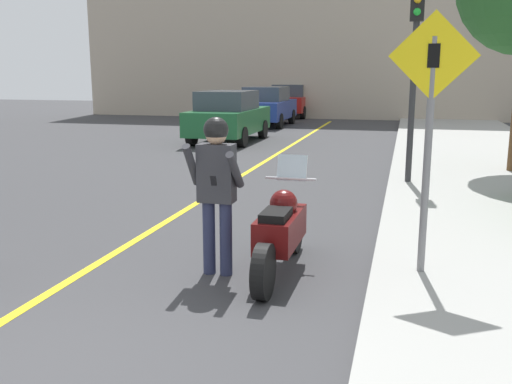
% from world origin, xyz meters
% --- Properties ---
extents(road_center_line, '(0.12, 36.00, 0.01)m').
position_xyz_m(road_center_line, '(-0.60, 6.00, 0.00)').
color(road_center_line, yellow).
rests_on(road_center_line, ground).
extents(building_backdrop, '(28.00, 1.20, 9.57)m').
position_xyz_m(building_backdrop, '(0.00, 26.00, 4.78)').
color(building_backdrop, '#B2A38E').
rests_on(building_backdrop, ground).
extents(motorcycle, '(0.62, 2.18, 1.27)m').
position_xyz_m(motorcycle, '(1.59, 2.92, 0.49)').
color(motorcycle, black).
rests_on(motorcycle, ground).
extents(person_biker, '(0.59, 0.48, 1.78)m').
position_xyz_m(person_biker, '(0.91, 2.69, 1.10)').
color(person_biker, '#282D4C').
rests_on(person_biker, ground).
extents(crossing_sign, '(0.91, 0.08, 2.76)m').
position_xyz_m(crossing_sign, '(3.13, 3.08, 1.77)').
color(crossing_sign, slate).
rests_on(crossing_sign, sidewalk_curb).
extents(traffic_light, '(0.26, 0.30, 3.86)m').
position_xyz_m(traffic_light, '(2.98, 8.52, 2.79)').
color(traffic_light, '#2D2D30').
rests_on(traffic_light, sidewalk_curb).
extents(parked_car_green, '(1.88, 4.20, 1.68)m').
position_xyz_m(parked_car_green, '(-2.80, 14.91, 0.86)').
color(parked_car_green, black).
rests_on(parked_car_green, ground).
extents(parked_car_blue, '(1.88, 4.20, 1.68)m').
position_xyz_m(parked_car_blue, '(-2.98, 21.01, 0.86)').
color(parked_car_blue, black).
rests_on(parked_car_blue, ground).
extents(parked_car_red, '(1.88, 4.20, 1.68)m').
position_xyz_m(parked_car_red, '(-2.96, 26.38, 0.86)').
color(parked_car_red, black).
rests_on(parked_car_red, ground).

